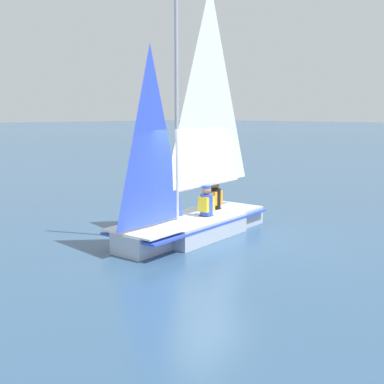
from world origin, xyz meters
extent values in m
plane|color=#2D4C6B|center=(0.00, 0.00, 0.00)|extent=(260.00, 260.00, 0.00)
cube|color=#B2BCCC|center=(0.00, 0.00, 0.22)|extent=(1.82, 2.59, 0.44)
cube|color=#B2BCCC|center=(-0.24, 1.69, 0.22)|extent=(0.96, 1.11, 0.44)
cube|color=#B2BCCC|center=(0.24, -1.69, 0.22)|extent=(1.41, 1.17, 0.44)
cube|color=blue|center=(0.00, 0.00, 0.36)|extent=(2.10, 4.45, 0.05)
cube|color=silver|center=(-0.17, 1.19, 0.46)|extent=(1.64, 2.14, 0.04)
cylinder|color=#B7B7BC|center=(-0.08, 0.54, 3.17)|extent=(0.08, 0.08, 5.46)
cylinder|color=#B7B7BC|center=(0.09, -0.67, 1.13)|extent=(0.41, 2.44, 0.07)
pyramid|color=white|center=(0.09, -0.67, 3.47)|extent=(0.37, 2.31, 4.62)
pyramid|color=blue|center=(-0.19, 1.35, 2.39)|extent=(0.25, 1.47, 3.69)
cube|color=black|center=(0.31, -2.24, 0.15)|extent=(0.04, 0.08, 0.31)
cube|color=black|center=(-0.10, -0.38, 0.23)|extent=(0.28, 0.31, 0.45)
cylinder|color=blue|center=(-0.10, -0.38, 0.71)|extent=(0.34, 0.34, 0.50)
cube|color=yellow|center=(-0.10, -0.38, 0.73)|extent=(0.30, 0.37, 0.35)
sphere|color=#A87A56|center=(-0.10, -0.38, 1.05)|extent=(0.22, 0.22, 0.22)
cylinder|color=blue|center=(-0.10, -0.38, 1.14)|extent=(0.24, 0.24, 0.06)
cube|color=black|center=(0.33, -1.12, 0.23)|extent=(0.28, 0.31, 0.45)
cylinder|color=black|center=(0.33, -1.12, 0.71)|extent=(0.34, 0.34, 0.50)
cube|color=orange|center=(0.33, -1.12, 0.73)|extent=(0.30, 0.37, 0.35)
sphere|color=brown|center=(0.33, -1.12, 1.05)|extent=(0.22, 0.22, 0.22)
camera|label=1|loc=(-7.84, 7.65, 2.86)|focal=45.00mm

